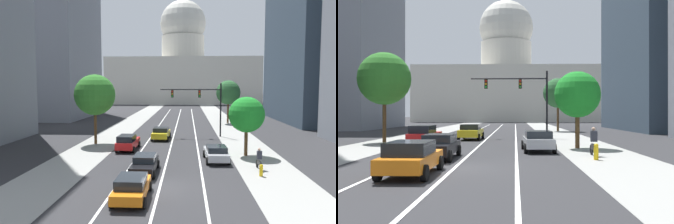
% 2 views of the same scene
% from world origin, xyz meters
% --- Properties ---
extents(ground_plane, '(400.00, 400.00, 0.00)m').
position_xyz_m(ground_plane, '(0.00, 40.00, 0.00)').
color(ground_plane, '#2B2B2D').
extents(sidewalk_left, '(4.78, 130.00, 0.01)m').
position_xyz_m(sidewalk_left, '(-8.15, 35.00, 0.01)').
color(sidewalk_left, gray).
rests_on(sidewalk_left, ground).
extents(sidewalk_right, '(4.78, 130.00, 0.01)m').
position_xyz_m(sidewalk_right, '(8.15, 35.00, 0.01)').
color(sidewalk_right, gray).
rests_on(sidewalk_right, ground).
extents(lane_stripe_left, '(0.16, 90.00, 0.01)m').
position_xyz_m(lane_stripe_left, '(-2.88, 25.00, 0.01)').
color(lane_stripe_left, white).
rests_on(lane_stripe_left, ground).
extents(lane_stripe_center, '(0.16, 90.00, 0.01)m').
position_xyz_m(lane_stripe_center, '(0.00, 25.00, 0.01)').
color(lane_stripe_center, white).
rests_on(lane_stripe_center, ground).
extents(lane_stripe_right, '(0.16, 90.00, 0.01)m').
position_xyz_m(lane_stripe_right, '(2.88, 25.00, 0.01)').
color(lane_stripe_right, white).
rests_on(lane_stripe_right, ground).
extents(office_tower_far_left, '(22.45, 22.32, 31.46)m').
position_xyz_m(office_tower_far_left, '(-29.62, 46.35, 15.76)').
color(office_tower_far_left, gray).
rests_on(office_tower_far_left, ground).
extents(capitol_building, '(53.07, 27.68, 39.06)m').
position_xyz_m(capitol_building, '(0.00, 103.00, 12.30)').
color(capitol_building, beige).
rests_on(capitol_building, ground).
extents(car_black, '(1.95, 4.70, 1.37)m').
position_xyz_m(car_black, '(-1.44, 3.67, 0.73)').
color(car_black, black).
rests_on(car_black, ground).
extents(car_yellow, '(2.26, 4.43, 1.48)m').
position_xyz_m(car_yellow, '(-1.44, 19.17, 0.78)').
color(car_yellow, yellow).
rests_on(car_yellow, ground).
extents(car_orange, '(1.99, 4.37, 1.41)m').
position_xyz_m(car_orange, '(-1.44, -2.18, 0.75)').
color(car_orange, orange).
rests_on(car_orange, ground).
extents(car_silver, '(2.16, 4.52, 1.38)m').
position_xyz_m(car_silver, '(4.33, 7.91, 0.73)').
color(car_silver, '#B2B5BA').
rests_on(car_silver, ground).
extents(car_red, '(2.04, 4.61, 1.60)m').
position_xyz_m(car_red, '(-4.33, 12.31, 0.83)').
color(car_red, red).
rests_on(car_red, ground).
extents(traffic_signal_mast, '(7.91, 0.39, 6.89)m').
position_xyz_m(traffic_signal_mast, '(3.62, 21.74, 4.78)').
color(traffic_signal_mast, black).
rests_on(traffic_signal_mast, ground).
extents(fire_hydrant, '(0.26, 0.35, 0.91)m').
position_xyz_m(fire_hydrant, '(7.20, 3.19, 0.46)').
color(fire_hydrant, yellow).
rests_on(fire_hydrant, ground).
extents(cyclist, '(0.38, 1.70, 1.72)m').
position_xyz_m(cyclist, '(7.47, 5.14, 0.85)').
color(cyclist, black).
rests_on(cyclist, ground).
extents(street_tree_far_right, '(4.18, 4.18, 7.48)m').
position_xyz_m(street_tree_far_right, '(8.83, 36.66, 5.37)').
color(street_tree_far_right, '#51381E').
rests_on(street_tree_far_right, ground).
extents(street_tree_near_right, '(3.37, 3.37, 5.60)m').
position_xyz_m(street_tree_near_right, '(7.33, 10.29, 3.89)').
color(street_tree_near_right, '#51381E').
rests_on(street_tree_near_right, ground).
extents(street_tree_near_left, '(4.61, 4.61, 7.88)m').
position_xyz_m(street_tree_near_left, '(-8.64, 15.65, 5.57)').
color(street_tree_near_left, '#51381E').
rests_on(street_tree_near_left, ground).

